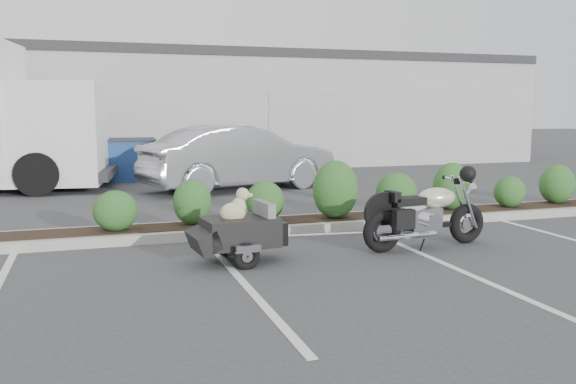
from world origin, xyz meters
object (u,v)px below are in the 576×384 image
object	(u,v)px
dumpster	(123,159)
sedan	(240,158)
pet_trailer	(239,231)
motorcycle	(427,215)

from	to	relation	value
dumpster	sedan	bearing A→B (deg)	-46.41
pet_trailer	sedan	distance (m)	7.36
motorcycle	dumpster	world-z (taller)	motorcycle
motorcycle	pet_trailer	xyz separation A→B (m)	(-2.78, 0.02, -0.06)
motorcycle	pet_trailer	size ratio (longest dim) A/B	1.24
sedan	dumpster	world-z (taller)	sedan
motorcycle	dumpster	xyz separation A→B (m)	(-3.73, 10.14, 0.12)
motorcycle	sedan	bearing A→B (deg)	92.39
motorcycle	sedan	xyz separation A→B (m)	(-1.05, 7.16, 0.32)
pet_trailer	sedan	size ratio (longest dim) A/B	0.35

